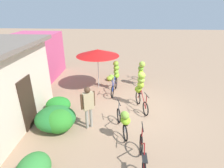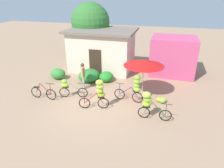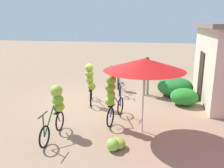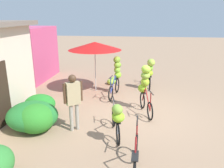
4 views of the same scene
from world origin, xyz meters
name	(u,v)px [view 3 (image 3 of 4)]	position (x,y,z in m)	size (l,w,h in m)	color
ground_plane	(96,103)	(0.00, 0.00, 0.00)	(60.00, 60.00, 0.00)	#9C7B5F
hedge_bush_front_left	(168,76)	(-3.90, 3.00, 0.38)	(1.09, 0.88, 0.77)	#338335
hedge_bush_front_right	(171,86)	(-1.75, 3.04, 0.43)	(1.06, 1.11, 0.86)	#2D8127
hedge_bush_mid	(175,87)	(-1.59, 3.22, 0.42)	(1.38, 1.55, 0.85)	#25752F
hedge_bush_by_door	(184,97)	(-0.45, 3.51, 0.34)	(0.98, 1.08, 0.67)	#258028
market_umbrella	(144,64)	(2.25, 2.06, 2.05)	(2.34, 2.34, 2.23)	beige
bicycle_leftmost	(112,77)	(-3.20, 0.06, 0.36)	(1.66, 0.14, 1.04)	black
bicycle_near_pile	(119,78)	(-1.89, 0.62, 0.66)	(1.66, 0.55, 1.13)	black
bicycle_center_loaded	(90,81)	(0.27, -0.14, 0.99)	(1.58, 0.59, 1.67)	black
bicycle_by_shop	(112,96)	(1.94, 1.07, 0.94)	(1.71, 0.44, 1.65)	black
bicycle_rightmost	(56,105)	(2.88, -0.39, 0.88)	(1.63, 0.47, 1.45)	black
banana_pile_on_ground	(116,144)	(3.43, 1.46, 0.14)	(0.67, 0.58, 0.32)	#85C33F
person_vendor	(147,72)	(-1.49, 1.94, 1.07)	(0.40, 0.48, 1.73)	gray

